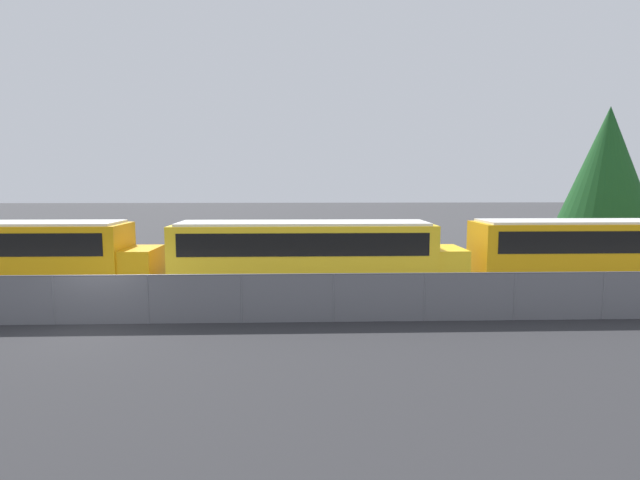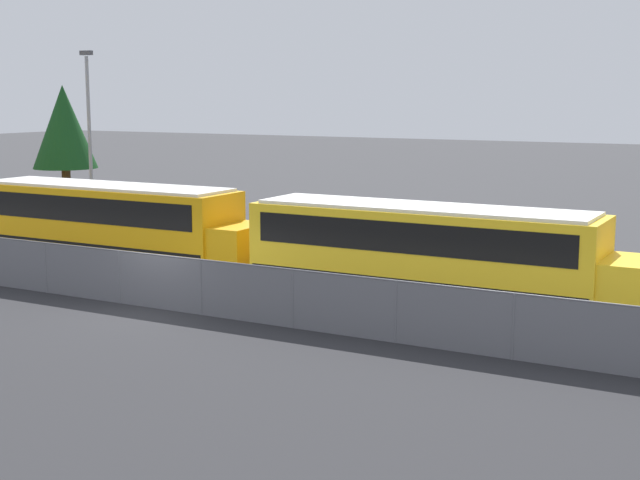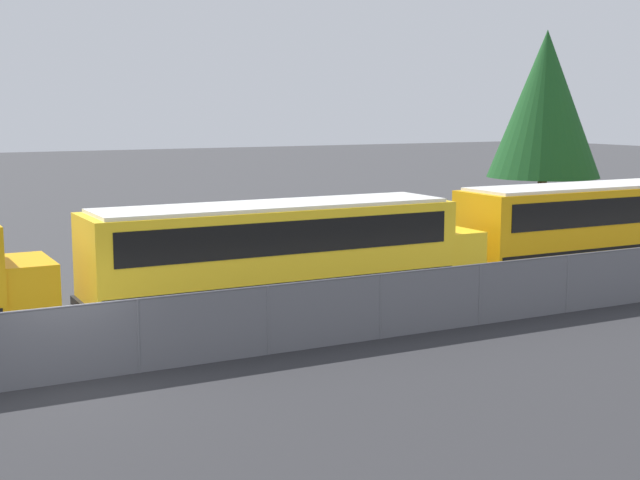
% 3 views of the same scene
% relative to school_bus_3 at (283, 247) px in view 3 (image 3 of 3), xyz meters
% --- Properties ---
extents(ground_plane, '(200.00, 200.00, 0.00)m').
position_rel_school_bus_3_xyz_m(ground_plane, '(-6.89, -4.07, -1.80)').
color(ground_plane, '#38383A').
extents(fence, '(88.23, 0.07, 1.64)m').
position_rel_school_bus_3_xyz_m(fence, '(-6.89, -4.07, -0.96)').
color(fence, '#9EA0A5').
rests_on(fence, ground_plane).
extents(school_bus_3, '(11.94, 2.58, 3.04)m').
position_rel_school_bus_3_xyz_m(school_bus_3, '(0.00, 0.00, 0.00)').
color(school_bus_3, yellow).
rests_on(school_bus_3, ground_plane).
extents(school_bus_4, '(11.94, 2.58, 3.04)m').
position_rel_school_bus_3_xyz_m(school_bus_4, '(12.57, 0.40, 0.00)').
color(school_bus_4, orange).
rests_on(school_bus_4, ground_plane).
extents(tree_1, '(5.25, 5.25, 9.22)m').
position_rel_school_bus_3_xyz_m(tree_1, '(18.35, 9.95, 4.01)').
color(tree_1, '#51381E').
rests_on(tree_1, ground_plane).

